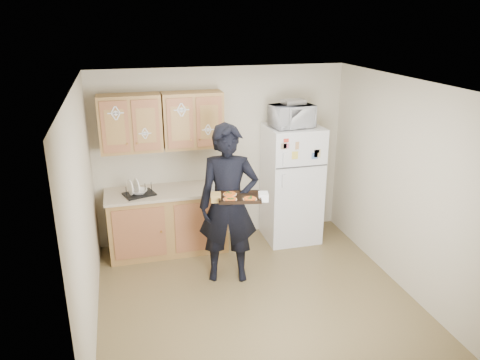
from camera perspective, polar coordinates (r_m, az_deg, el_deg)
The scene contains 22 objects.
floor at distance 5.69m, azimuth 1.97°, elevation -14.26°, with size 3.60×3.60×0.00m, color brown.
ceiling at distance 4.77m, azimuth 2.32°, elevation 11.54°, with size 3.60×3.60×0.00m, color silver.
wall_back at distance 6.75m, azimuth -2.26°, elevation 3.07°, with size 3.60×0.04×2.50m, color beige.
wall_front at distance 3.60m, azimuth 10.58°, elevation -12.95°, with size 3.60×0.04×2.50m, color beige.
wall_left at distance 4.93m, azimuth -18.42°, elevation -4.37°, with size 0.04×3.60×2.50m, color beige.
wall_right at distance 5.85m, azimuth 19.28°, elevation -0.69°, with size 0.04×3.60×2.50m, color beige.
refrigerator at distance 6.80m, azimuth 6.31°, elevation -0.47°, with size 0.75×0.70×1.70m, color white.
base_cabinet at distance 6.61m, azimuth -8.80°, elevation -5.09°, with size 1.60×0.60×0.86m, color olive.
countertop at distance 6.44m, azimuth -9.00°, elevation -1.45°, with size 1.64×0.64×0.04m, color #BAAD8F.
upper_cab_left at distance 6.28m, azimuth -13.24°, elevation 6.74°, with size 0.80×0.33×0.75m, color olive.
upper_cab_right at distance 6.35m, azimuth -5.79°, elevation 7.29°, with size 0.80×0.33×0.75m, color olive.
cereal_box at distance 7.44m, azimuth 9.18°, elevation -4.50°, with size 0.20×0.07×0.32m, color #C49145.
person at distance 5.66m, azimuth -1.42°, elevation -3.04°, with size 0.72×0.47×1.98m, color black.
baking_tray at distance 5.33m, azimuth -0.03°, elevation -2.18°, with size 0.48×0.35×0.04m, color black.
pizza_front_left at distance 5.25m, azimuth -1.22°, elevation -2.34°, with size 0.16×0.16×0.02m, color orange.
pizza_front_right at distance 5.26m, azimuth 1.22°, elevation -2.30°, with size 0.16×0.16×0.02m, color orange.
pizza_back_left at distance 5.40m, azimuth -1.25°, elevation -1.71°, with size 0.16×0.16×0.02m, color orange.
microwave at distance 6.46m, azimuth 6.32°, elevation 7.75°, with size 0.56×0.38×0.31m, color white.
foil_pan at distance 6.46m, azimuth 6.56°, elevation 9.44°, with size 0.30×0.21×0.06m, color silver.
dish_rack at distance 6.33m, azimuth -12.22°, elevation -1.11°, with size 0.39×0.29×0.15m, color black.
bowl at distance 6.34m, azimuth -12.21°, elevation -1.38°, with size 0.21×0.21×0.05m, color white.
soap_bottle at distance 6.38m, azimuth -3.53°, elevation -0.43°, with size 0.08×0.08×0.17m, color white.
Camera 1 is at (-1.38, -4.52, 3.17)m, focal length 35.00 mm.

